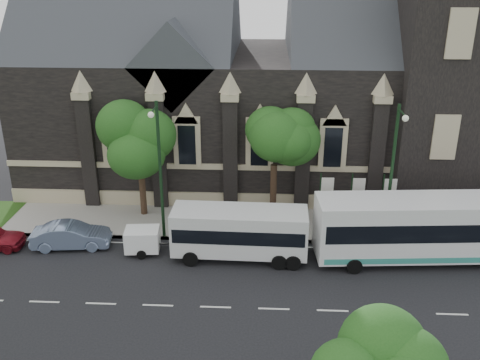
# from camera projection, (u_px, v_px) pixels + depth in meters

# --- Properties ---
(ground) EXTENTS (160.00, 160.00, 0.00)m
(ground) POSITION_uv_depth(u_px,v_px,m) (216.00, 307.00, 27.41)
(ground) COLOR black
(ground) RESTS_ON ground
(sidewalk) EXTENTS (80.00, 5.00, 0.15)m
(sidewalk) POSITION_uv_depth(u_px,v_px,m) (229.00, 223.00, 36.16)
(sidewalk) COLOR gray
(sidewalk) RESTS_ON ground
(museum) EXTENTS (40.00, 17.70, 29.90)m
(museum) POSITION_uv_depth(u_px,v_px,m) (302.00, 77.00, 41.44)
(museum) COLOR black
(museum) RESTS_ON ground
(tree_walk_right) EXTENTS (4.08, 4.08, 7.80)m
(tree_walk_right) POSITION_uv_depth(u_px,v_px,m) (278.00, 137.00, 34.96)
(tree_walk_right) COLOR black
(tree_walk_right) RESTS_ON ground
(tree_walk_left) EXTENTS (3.91, 3.91, 7.64)m
(tree_walk_left) POSITION_uv_depth(u_px,v_px,m) (142.00, 136.00, 35.40)
(tree_walk_left) COLOR black
(tree_walk_left) RESTS_ON ground
(street_lamp_near) EXTENTS (0.36, 1.88, 9.00)m
(street_lamp_near) POSITION_uv_depth(u_px,v_px,m) (393.00, 169.00, 31.56)
(street_lamp_near) COLOR black
(street_lamp_near) RESTS_ON ground
(street_lamp_mid) EXTENTS (0.36, 1.88, 9.00)m
(street_lamp_mid) POSITION_uv_depth(u_px,v_px,m) (159.00, 165.00, 32.22)
(street_lamp_mid) COLOR black
(street_lamp_mid) RESTS_ON ground
(banner_flag_left) EXTENTS (0.90, 0.10, 4.00)m
(banner_flag_left) POSITION_uv_depth(u_px,v_px,m) (324.00, 196.00, 34.53)
(banner_flag_left) COLOR black
(banner_flag_left) RESTS_ON ground
(banner_flag_center) EXTENTS (0.90, 0.10, 4.00)m
(banner_flag_center) POSITION_uv_depth(u_px,v_px,m) (355.00, 197.00, 34.44)
(banner_flag_center) COLOR black
(banner_flag_center) RESTS_ON ground
(banner_flag_right) EXTENTS (0.90, 0.10, 4.00)m
(banner_flag_right) POSITION_uv_depth(u_px,v_px,m) (386.00, 198.00, 34.34)
(banner_flag_right) COLOR black
(banner_flag_right) RESTS_ON ground
(tour_coach) EXTENTS (13.66, 3.93, 3.93)m
(tour_coach) POSITION_uv_depth(u_px,v_px,m) (432.00, 228.00, 31.02)
(tour_coach) COLOR silver
(tour_coach) RESTS_ON ground
(shuttle_bus) EXTENTS (8.01, 2.94, 3.07)m
(shuttle_bus) POSITION_uv_depth(u_px,v_px,m) (240.00, 231.00, 31.46)
(shuttle_bus) COLOR silver
(shuttle_bus) RESTS_ON ground
(box_trailer) EXTENTS (3.01, 1.77, 1.57)m
(box_trailer) POSITION_uv_depth(u_px,v_px,m) (142.00, 240.00, 32.25)
(box_trailer) COLOR white
(box_trailer) RESTS_ON ground
(sedan) EXTENTS (4.94, 2.22, 1.58)m
(sedan) POSITION_uv_depth(u_px,v_px,m) (71.00, 236.00, 32.94)
(sedan) COLOR #7183A4
(sedan) RESTS_ON ground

